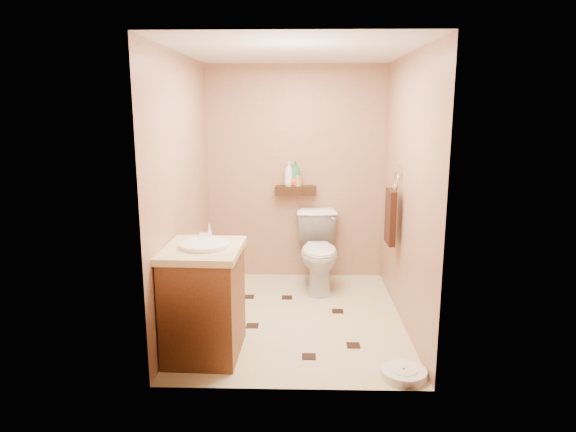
{
  "coord_description": "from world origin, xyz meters",
  "views": [
    {
      "loc": [
        0.06,
        -4.52,
        1.95
      ],
      "look_at": [
        -0.06,
        0.25,
        0.92
      ],
      "focal_mm": 32.0,
      "sensor_mm": 36.0,
      "label": 1
    }
  ],
  "objects": [
    {
      "name": "wall_right",
      "position": [
        1.0,
        0.0,
        1.2
      ],
      "size": [
        0.04,
        2.5,
        2.4
      ],
      "primitive_type": "cube",
      "color": "tan",
      "rests_on": "ground"
    },
    {
      "name": "bottle_b",
      "position": [
        -0.03,
        1.17,
        1.14
      ],
      "size": [
        0.09,
        0.09,
        0.14
      ],
      "primitive_type": "imported",
      "rotation": [
        0.0,
        0.0,
        1.09
      ],
      "color": "gold",
      "rests_on": "wall_shelf"
    },
    {
      "name": "wall_back",
      "position": [
        0.0,
        1.25,
        1.2
      ],
      "size": [
        2.0,
        0.04,
        2.4
      ],
      "primitive_type": "cube",
      "color": "tan",
      "rests_on": "ground"
    },
    {
      "name": "bottle_e",
      "position": [
        0.01,
        1.17,
        1.16
      ],
      "size": [
        0.11,
        0.11,
        0.18
      ],
      "primitive_type": "imported",
      "rotation": [
        0.0,
        0.0,
        5.83
      ],
      "color": "#FAC053",
      "rests_on": "wall_shelf"
    },
    {
      "name": "floor_accents",
      "position": [
        0.02,
        -0.06,
        0.0
      ],
      "size": [
        1.09,
        1.4,
        0.01
      ],
      "color": "black",
      "rests_on": "ground"
    },
    {
      "name": "wall_shelf",
      "position": [
        0.0,
        1.17,
        1.02
      ],
      "size": [
        0.46,
        0.14,
        0.1
      ],
      "primitive_type": "cube",
      "color": "#3B2610",
      "rests_on": "wall_back"
    },
    {
      "name": "ground",
      "position": [
        0.0,
        0.0,
        0.0
      ],
      "size": [
        2.5,
        2.5,
        0.0
      ],
      "primitive_type": "plane",
      "color": "beige",
      "rests_on": "ground"
    },
    {
      "name": "bathroom_scale",
      "position": [
        0.82,
        -1.07,
        0.03
      ],
      "size": [
        0.37,
        0.37,
        0.07
      ],
      "rotation": [
        0.0,
        0.0,
        0.11
      ],
      "color": "white",
      "rests_on": "ground"
    },
    {
      "name": "ceiling",
      "position": [
        0.0,
        0.0,
        2.4
      ],
      "size": [
        2.0,
        2.5,
        0.02
      ],
      "primitive_type": "cube",
      "color": "silver",
      "rests_on": "wall_back"
    },
    {
      "name": "toilet_brush",
      "position": [
        -0.82,
        0.7,
        0.16
      ],
      "size": [
        0.11,
        0.11,
        0.47
      ],
      "color": "#1B6D69",
      "rests_on": "ground"
    },
    {
      "name": "toilet_paper",
      "position": [
        -0.94,
        0.65,
        0.6
      ],
      "size": [
        0.12,
        0.11,
        0.12
      ],
      "color": "white",
      "rests_on": "wall_left"
    },
    {
      "name": "wall_left",
      "position": [
        -1.0,
        0.0,
        1.2
      ],
      "size": [
        0.04,
        2.5,
        2.4
      ],
      "primitive_type": "cube",
      "color": "tan",
      "rests_on": "ground"
    },
    {
      "name": "bottle_d",
      "position": [
        -0.0,
        1.17,
        1.21
      ],
      "size": [
        0.12,
        0.12,
        0.28
      ],
      "primitive_type": "imported",
      "rotation": [
        0.0,
        0.0,
        0.14
      ],
      "color": "#2D8751",
      "rests_on": "wall_shelf"
    },
    {
      "name": "towel_ring",
      "position": [
        0.91,
        0.25,
        0.95
      ],
      "size": [
        0.12,
        0.3,
        0.76
      ],
      "color": "silver",
      "rests_on": "wall_right"
    },
    {
      "name": "toilet",
      "position": [
        0.26,
        0.83,
        0.41
      ],
      "size": [
        0.5,
        0.82,
        0.81
      ],
      "primitive_type": "imported",
      "rotation": [
        0.0,
        0.0,
        0.06
      ],
      "color": "white",
      "rests_on": "ground"
    },
    {
      "name": "bottle_c",
      "position": [
        -0.02,
        1.17,
        1.15
      ],
      "size": [
        0.16,
        0.16,
        0.16
      ],
      "primitive_type": "imported",
      "rotation": [
        0.0,
        0.0,
        0.37
      ],
      "color": "#F5471C",
      "rests_on": "wall_shelf"
    },
    {
      "name": "wall_front",
      "position": [
        0.0,
        -1.25,
        1.2
      ],
      "size": [
        2.0,
        0.04,
        2.4
      ],
      "primitive_type": "cube",
      "color": "tan",
      "rests_on": "ground"
    },
    {
      "name": "bottle_a",
      "position": [
        -0.07,
        1.17,
        1.21
      ],
      "size": [
        0.13,
        0.13,
        0.27
      ],
      "primitive_type": "imported",
      "rotation": [
        0.0,
        0.0,
        1.83
      ],
      "color": "white",
      "rests_on": "wall_shelf"
    },
    {
      "name": "vanity",
      "position": [
        -0.7,
        -0.71,
        0.45
      ],
      "size": [
        0.62,
        0.74,
        1.02
      ],
      "rotation": [
        0.0,
        0.0,
        -0.03
      ],
      "color": "brown",
      "rests_on": "ground"
    }
  ]
}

